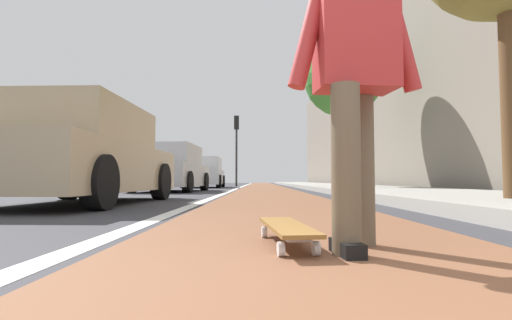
{
  "coord_description": "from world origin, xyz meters",
  "views": [
    {
      "loc": [
        -0.73,
        0.27,
        0.36
      ],
      "look_at": [
        10.72,
        0.36,
        0.96
      ],
      "focal_mm": 27.01,
      "sensor_mm": 36.0,
      "label": 1
    }
  ],
  "objects_px": {
    "skateboard": "(287,228)",
    "parked_car_mid": "(171,169)",
    "parked_car_near": "(80,156)",
    "parked_car_far": "(204,173)",
    "traffic_light": "(237,137)",
    "skater_person": "(355,68)",
    "street_tree_mid": "(343,78)"
  },
  "relations": [
    {
      "from": "skateboard",
      "to": "parked_car_mid",
      "type": "relative_size",
      "value": 0.21
    },
    {
      "from": "skateboard",
      "to": "parked_car_mid",
      "type": "height_order",
      "value": "parked_car_mid"
    },
    {
      "from": "skateboard",
      "to": "parked_car_near",
      "type": "xyz_separation_m",
      "value": [
        3.67,
        2.86,
        0.63
      ]
    },
    {
      "from": "parked_car_far",
      "to": "traffic_light",
      "type": "xyz_separation_m",
      "value": [
        3.7,
        -1.37,
        2.19
      ]
    },
    {
      "from": "parked_car_mid",
      "to": "parked_car_far",
      "type": "height_order",
      "value": "parked_car_mid"
    },
    {
      "from": "parked_car_far",
      "to": "skater_person",
      "type": "bearing_deg",
      "value": -169.3
    },
    {
      "from": "skateboard",
      "to": "street_tree_mid",
      "type": "xyz_separation_m",
      "value": [
        11.24,
        -2.81,
        3.85
      ]
    },
    {
      "from": "skateboard",
      "to": "parked_car_far",
      "type": "xyz_separation_m",
      "value": [
        16.83,
        2.86,
        0.61
      ]
    },
    {
      "from": "parked_car_mid",
      "to": "skateboard",
      "type": "bearing_deg",
      "value": -163.73
    },
    {
      "from": "parked_car_near",
      "to": "parked_car_mid",
      "type": "relative_size",
      "value": 1.02
    },
    {
      "from": "skateboard",
      "to": "skater_person",
      "type": "bearing_deg",
      "value": -113.42
    },
    {
      "from": "skateboard",
      "to": "skater_person",
      "type": "height_order",
      "value": "skater_person"
    },
    {
      "from": "street_tree_mid",
      "to": "parked_car_near",
      "type": "bearing_deg",
      "value": 143.17
    },
    {
      "from": "skater_person",
      "to": "street_tree_mid",
      "type": "relative_size",
      "value": 0.31
    },
    {
      "from": "traffic_light",
      "to": "street_tree_mid",
      "type": "xyz_separation_m",
      "value": [
        -9.29,
        -4.3,
        1.05
      ]
    },
    {
      "from": "skater_person",
      "to": "skateboard",
      "type": "bearing_deg",
      "value": 66.58
    },
    {
      "from": "parked_car_far",
      "to": "street_tree_mid",
      "type": "xyz_separation_m",
      "value": [
        -5.59,
        -5.68,
        3.24
      ]
    },
    {
      "from": "traffic_light",
      "to": "street_tree_mid",
      "type": "relative_size",
      "value": 0.78
    },
    {
      "from": "skater_person",
      "to": "parked_car_far",
      "type": "relative_size",
      "value": 0.37
    },
    {
      "from": "skateboard",
      "to": "parked_car_far",
      "type": "relative_size",
      "value": 0.2
    },
    {
      "from": "skateboard",
      "to": "skater_person",
      "type": "relative_size",
      "value": 0.52
    },
    {
      "from": "parked_car_mid",
      "to": "parked_car_far",
      "type": "bearing_deg",
      "value": -0.68
    },
    {
      "from": "parked_car_far",
      "to": "parked_car_mid",
      "type": "bearing_deg",
      "value": 179.32
    },
    {
      "from": "parked_car_far",
      "to": "traffic_light",
      "type": "bearing_deg",
      "value": -20.37
    },
    {
      "from": "parked_car_near",
      "to": "traffic_light",
      "type": "relative_size",
      "value": 1.0
    },
    {
      "from": "skateboard",
      "to": "skater_person",
      "type": "xyz_separation_m",
      "value": [
        -0.15,
        -0.35,
        0.84
      ]
    },
    {
      "from": "skater_person",
      "to": "parked_car_near",
      "type": "relative_size",
      "value": 0.39
    },
    {
      "from": "parked_car_mid",
      "to": "street_tree_mid",
      "type": "xyz_separation_m",
      "value": [
        1.15,
        -5.76,
        3.24
      ]
    },
    {
      "from": "skater_person",
      "to": "street_tree_mid",
      "type": "bearing_deg",
      "value": -12.22
    },
    {
      "from": "parked_car_mid",
      "to": "traffic_light",
      "type": "relative_size",
      "value": 0.98
    },
    {
      "from": "parked_car_near",
      "to": "parked_car_mid",
      "type": "bearing_deg",
      "value": 0.76
    },
    {
      "from": "skater_person",
      "to": "parked_car_near",
      "type": "height_order",
      "value": "skater_person"
    }
  ]
}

